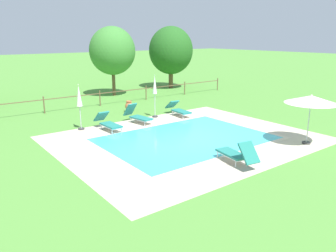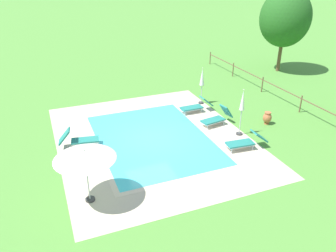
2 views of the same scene
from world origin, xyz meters
name	(u,v)px [view 1 (image 1 of 2)]	position (x,y,z in m)	size (l,w,h in m)	color
ground_plane	(186,139)	(0.00, 0.00, 0.00)	(160.00, 160.00, 0.00)	#518E38
pool_deck_paving	(186,138)	(0.00, 0.00, 0.00)	(11.37, 9.22, 0.01)	beige
swimming_pool_water	(186,138)	(0.00, 0.00, 0.01)	(7.46, 5.31, 0.01)	#42CCD6
pool_coping_rim	(186,138)	(0.00, 0.00, 0.01)	(7.94, 5.79, 0.01)	beige
sun_lounger_north_near_steps	(178,110)	(2.59, 3.76, 0.37)	(0.77, 2.04, 0.84)	#237A70
sun_lounger_north_mid	(108,123)	(-2.18, 3.48, 0.38)	(0.66, 1.98, 0.88)	#237A70
sun_lounger_north_far	(138,116)	(-0.22, 3.79, 0.40)	(0.90, 1.89, 1.02)	#237A70
sun_lounger_north_end	(237,154)	(-0.52, -3.53, 0.39)	(0.89, 1.94, 0.98)	#237A70
patio_umbrella_open_foreground	(311,100)	(3.75, -3.79, 1.97)	(2.20, 2.20, 2.19)	#383838
patio_umbrella_closed_row_west	(79,99)	(-3.24, 4.36, 1.57)	(0.32, 0.32, 2.31)	#383838
patio_umbrella_closed_row_mid_west	(155,89)	(1.26, 4.29, 1.66)	(0.32, 0.32, 2.47)	#383838
terracotta_urn_near_fence	(129,106)	(0.75, 6.36, 0.38)	(0.47, 0.47, 0.70)	#B7663D
perimeter_fence	(100,96)	(0.14, 9.15, 0.70)	(22.37, 0.08, 1.05)	brown
tree_far_west	(112,51)	(2.86, 12.24, 3.47)	(3.52, 3.52, 5.32)	brown
tree_west_mid	(171,51)	(8.88, 12.67, 3.32)	(3.88, 3.88, 5.42)	brown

